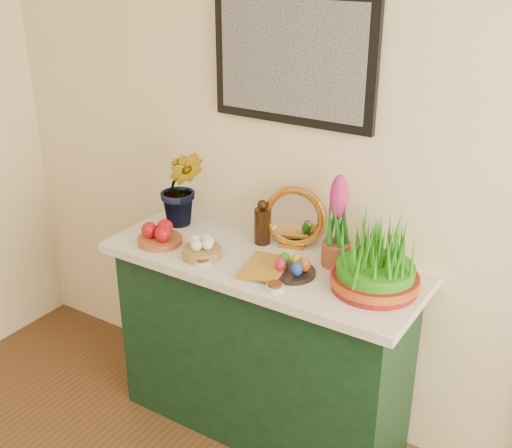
{
  "coord_description": "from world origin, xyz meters",
  "views": [
    {
      "loc": [
        0.94,
        -0.07,
        2.14
      ],
      "look_at": [
        -0.35,
        1.95,
        1.07
      ],
      "focal_mm": 45.0,
      "sensor_mm": 36.0,
      "label": 1
    }
  ],
  "objects": [
    {
      "name": "book",
      "position": [
        -0.37,
        1.9,
        0.91
      ],
      "size": [
        0.2,
        0.26,
        0.03
      ],
      "primitive_type": "imported",
      "rotation": [
        0.0,
        0.0,
        0.21
      ],
      "color": "#BA7E22",
      "rests_on": "tablecloth"
    },
    {
      "name": "wheatgrass_sabzeh",
      "position": [
        0.16,
        2.02,
        1.02
      ],
      "size": [
        0.35,
        0.35,
        0.29
      ],
      "color": "maroon",
      "rests_on": "tablecloth"
    },
    {
      "name": "spice_dish_left",
      "position": [
        -0.53,
        1.83,
        0.9
      ],
      "size": [
        0.07,
        0.07,
        0.03
      ],
      "color": "silver",
      "rests_on": "tablecloth"
    },
    {
      "name": "mirror",
      "position": [
        -0.3,
        2.19,
        1.02
      ],
      "size": [
        0.28,
        0.14,
        0.28
      ],
      "color": "#C9872D",
      "rests_on": "tablecloth"
    },
    {
      "name": "hyacinth_green",
      "position": [
        -0.86,
        2.11,
        1.14
      ],
      "size": [
        0.32,
        0.31,
        0.5
      ],
      "primitive_type": "imported",
      "rotation": [
        0.0,
        0.0,
        0.51
      ],
      "color": "#1B6D18",
      "rests_on": "tablecloth"
    },
    {
      "name": "sideboard",
      "position": [
        -0.35,
        2.0,
        0.42
      ],
      "size": [
        1.3,
        0.45,
        0.85
      ],
      "primitive_type": "cube",
      "color": "#13361D",
      "rests_on": "ground"
    },
    {
      "name": "garlic_basket",
      "position": [
        -0.58,
        1.88,
        0.93
      ],
      "size": [
        0.18,
        0.18,
        0.09
      ],
      "color": "#A58242",
      "rests_on": "tablecloth"
    },
    {
      "name": "tablecloth",
      "position": [
        -0.35,
        2.0,
        0.87
      ],
      "size": [
        1.4,
        0.55,
        0.04
      ],
      "primitive_type": "cube",
      "color": "silver",
      "rests_on": "sideboard"
    },
    {
      "name": "spice_dish_right",
      "position": [
        -0.17,
        1.81,
        0.9
      ],
      "size": [
        0.07,
        0.07,
        0.03
      ],
      "color": "silver",
      "rests_on": "tablecloth"
    },
    {
      "name": "egg_plate",
      "position": [
        -0.17,
        1.95,
        0.92
      ],
      "size": [
        0.23,
        0.23,
        0.08
      ],
      "color": "black",
      "rests_on": "tablecloth"
    },
    {
      "name": "vinegar_cruet",
      "position": [
        -0.43,
        2.13,
        0.98
      ],
      "size": [
        0.07,
        0.07,
        0.21
      ],
      "color": "black",
      "rests_on": "tablecloth"
    },
    {
      "name": "apple_bowl",
      "position": [
        -0.82,
        1.89,
        0.93
      ],
      "size": [
        0.22,
        0.22,
        0.1
      ],
      "color": "#A1522B",
      "rests_on": "tablecloth"
    },
    {
      "name": "hyacinth_pink",
      "position": [
        -0.06,
        2.12,
        1.07
      ],
      "size": [
        0.12,
        0.12,
        0.4
      ],
      "color": "#984D2F",
      "rests_on": "tablecloth"
    }
  ]
}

